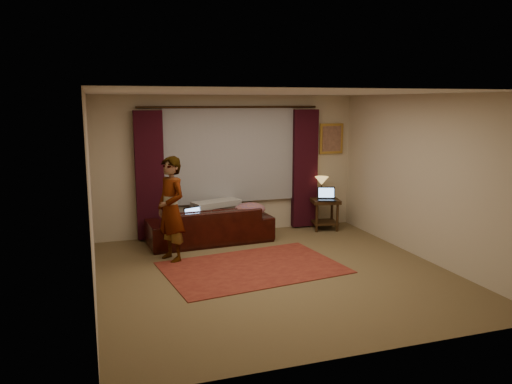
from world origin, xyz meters
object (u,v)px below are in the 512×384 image
at_px(person, 171,209).
at_px(laptop_table, 327,194).
at_px(laptop_sofa, 197,215).
at_px(end_table, 324,214).
at_px(sofa, 210,218).
at_px(tiffany_lamp, 321,187).

bearing_deg(person, laptop_table, 82.13).
relative_size(laptop_table, person, 0.22).
height_order(laptop_sofa, laptop_table, laptop_table).
bearing_deg(end_table, laptop_table, -104.00).
xyz_separation_m(laptop_sofa, laptop_table, (2.59, 0.27, 0.17)).
xyz_separation_m(sofa, person, (-0.80, -0.81, 0.39)).
bearing_deg(end_table, sofa, -175.29).
height_order(laptop_sofa, person, person).
bearing_deg(sofa, end_table, -178.73).
distance_m(sofa, end_table, 2.36).
bearing_deg(sofa, person, 42.10).
xyz_separation_m(tiffany_lamp, person, (-3.12, -1.12, 0.01)).
height_order(end_table, tiffany_lamp, tiffany_lamp).
bearing_deg(end_table, person, -162.24).
xyz_separation_m(end_table, tiffany_lamp, (-0.02, 0.11, 0.52)).
bearing_deg(laptop_sofa, person, -154.07).
bearing_deg(tiffany_lamp, sofa, -172.51).
distance_m(end_table, laptop_table, 0.46).
relative_size(laptop_sofa, person, 0.22).
xyz_separation_m(end_table, person, (-3.14, -1.01, 0.52)).
bearing_deg(person, sofa, 112.32).
relative_size(end_table, laptop_table, 1.65).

